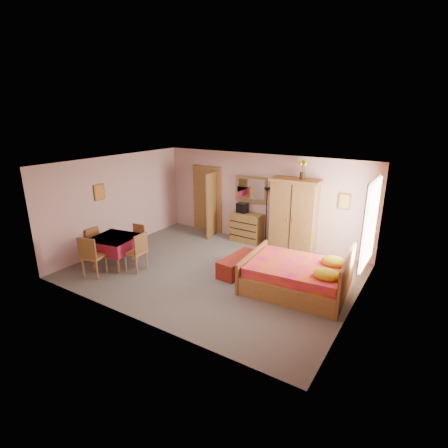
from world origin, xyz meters
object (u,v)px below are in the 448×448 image
Objects in this scene: sunflower_vase at (303,170)px; chair_south at (94,256)px; stereo at (242,208)px; dining_table at (115,251)px; chair_east at (135,252)px; chair_north at (136,240)px; wall_mirror at (251,190)px; floor_lamp at (266,216)px; bed at (297,269)px; chest_of_drawers at (247,228)px; bench at (239,264)px; chair_west at (97,244)px; wardrobe at (294,216)px.

sunflower_vase reaches higher than chair_south.
stereo is 3.78m from dining_table.
dining_table is at bearing 92.26° from chair_east.
chair_north is (-3.64, -2.50, -1.89)m from sunflower_vase.
chair_south is 1.42m from chair_north.
chair_south is at bearing -114.13° from stereo.
wall_mirror reaches higher than chair_north.
floor_lamp is 2.82m from bed.
sunflower_vase is at bearing -12.05° from wall_mirror.
floor_lamp is at bearing 124.98° from bed.
stereo is at bearing 179.39° from sunflower_vase.
wall_mirror is at bearing 91.44° from chest_of_drawers.
sunflower_vase is 4.80m from chair_north.
bench is (-0.74, -1.95, -2.09)m from sunflower_vase.
chair_east is at bearing -115.66° from wall_mirror.
sunflower_vase is (1.60, -0.01, 1.86)m from chest_of_drawers.
wall_mirror is 2.69m from bench.
bed is (0.74, -2.03, -1.80)m from sunflower_vase.
chair_north is (-1.86, -2.52, -0.60)m from stereo.
chair_north is (-2.60, -2.64, -0.43)m from floor_lamp.
chair_north is (-4.38, -0.47, -0.09)m from bed.
stereo reaches higher than chest_of_drawers.
chest_of_drawers is 3.81m from dining_table.
sunflower_vase is 5.69m from chair_west.
sunflower_vase reaches higher than bed.
wall_mirror reaches higher than bench.
wardrobe is 2.26m from bed.
bench is at bearing -63.76° from chair_east.
floor_lamp is at bearing 41.39° from chair_south.
chair_north is (-2.03, -2.72, -1.14)m from wall_mirror.
chest_of_drawers is 1.13m from wall_mirror.
bed is (2.52, -2.05, -0.52)m from stereo.
wardrobe reaches higher than chair_north.
chest_of_drawers is 1.12× the size of chair_north.
stereo is 4.15m from chair_west.
bench is 3.13m from dining_table.
chair_west is 0.86× the size of chair_east.
floor_lamp is at bearing 138.56° from chair_west.
floor_lamp is 2.03× the size of chair_north.
chair_north is 0.97m from chair_east.
wall_mirror is 0.80× the size of bench.
wardrobe reaches higher than wall_mirror.
wardrobe is at bearing 130.38° from chair_west.
bench is 1.23× the size of dining_table.
chair_south is 1.22× the size of chair_north.
wall_mirror is 4.69m from chair_south.
wardrobe is at bearing -44.47° from chair_east.
bed is 1.72× the size of bench.
stereo is 0.32× the size of chair_east.
sunflower_vase reaches higher than floor_lamp.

